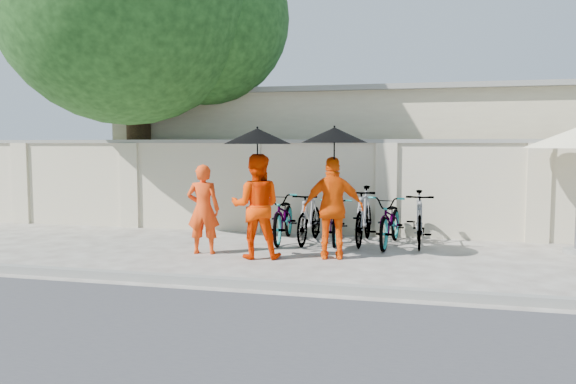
# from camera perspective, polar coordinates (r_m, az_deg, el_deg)

# --- Properties ---
(ground) EXTENTS (80.00, 80.00, 0.00)m
(ground) POSITION_cam_1_polar(r_m,az_deg,el_deg) (9.58, -3.49, -7.03)
(ground) COLOR #BCB8AD
(kerb) EXTENTS (40.00, 0.16, 0.12)m
(kerb) POSITION_cam_1_polar(r_m,az_deg,el_deg) (8.00, -7.11, -9.02)
(kerb) COLOR gray
(kerb) RESTS_ON ground
(compound_wall) EXTENTS (20.00, 0.30, 2.00)m
(compound_wall) POSITION_cam_1_polar(r_m,az_deg,el_deg) (12.32, 5.33, 0.32)
(compound_wall) COLOR beige
(compound_wall) RESTS_ON ground
(building_behind) EXTENTS (14.00, 6.00, 3.20)m
(building_behind) POSITION_cam_1_polar(r_m,az_deg,el_deg) (15.98, 10.87, 3.45)
(building_behind) COLOR beige
(building_behind) RESTS_ON ground
(shade_tree) EXTENTS (6.70, 6.20, 8.20)m
(shade_tree) POSITION_cam_1_polar(r_m,az_deg,el_deg) (13.90, -15.06, 17.70)
(shade_tree) COLOR #4C341C
(shade_tree) RESTS_ON ground
(monk_left) EXTENTS (0.65, 0.48, 1.62)m
(monk_left) POSITION_cam_1_polar(r_m,az_deg,el_deg) (10.21, -8.60, -1.74)
(monk_left) COLOR #FF4210
(monk_left) RESTS_ON ground
(monk_center) EXTENTS (1.00, 0.84, 1.81)m
(monk_center) POSITION_cam_1_polar(r_m,az_deg,el_deg) (9.71, -3.25, -1.45)
(monk_center) COLOR #FF3800
(monk_center) RESTS_ON ground
(parasol_center) EXTENTS (1.16, 1.16, 1.22)m
(parasol_center) POSITION_cam_1_polar(r_m,az_deg,el_deg) (9.56, -3.13, 5.68)
(parasol_center) COLOR black
(parasol_center) RESTS_ON ground
(monk_right) EXTENTS (1.09, 0.60, 1.76)m
(monk_right) POSITION_cam_1_polar(r_m,az_deg,el_deg) (9.65, 4.63, -1.64)
(monk_right) COLOR #FE5406
(monk_right) RESTS_ON ground
(parasol_right) EXTENTS (1.13, 1.13, 1.26)m
(parasol_right) POSITION_cam_1_polar(r_m,az_deg,el_deg) (9.51, 4.73, 5.78)
(parasol_right) COLOR black
(parasol_right) RESTS_ON ground
(bike_0) EXTENTS (0.84, 2.01, 1.03)m
(bike_0) POSITION_cam_1_polar(r_m,az_deg,el_deg) (11.37, -0.41, -2.49)
(bike_0) COLOR #929397
(bike_0) RESTS_ON ground
(bike_1) EXTENTS (0.59, 1.77, 1.05)m
(bike_1) POSITION_cam_1_polar(r_m,az_deg,el_deg) (11.22, 2.19, -2.56)
(bike_1) COLOR #929397
(bike_1) RESTS_ON ground
(bike_2) EXTENTS (0.77, 1.81, 0.93)m
(bike_2) POSITION_cam_1_polar(r_m,az_deg,el_deg) (11.30, 5.01, -2.83)
(bike_2) COLOR #929397
(bike_2) RESTS_ON ground
(bike_3) EXTENTS (0.62, 1.92, 1.14)m
(bike_3) POSITION_cam_1_polar(r_m,az_deg,el_deg) (11.21, 7.71, -2.37)
(bike_3) COLOR #929397
(bike_3) RESTS_ON ground
(bike_4) EXTENTS (0.87, 1.98, 1.01)m
(bike_4) POSITION_cam_1_polar(r_m,az_deg,el_deg) (11.06, 10.39, -2.85)
(bike_4) COLOR #929397
(bike_4) RESTS_ON ground
(bike_5) EXTENTS (0.55, 1.81, 1.08)m
(bike_5) POSITION_cam_1_polar(r_m,az_deg,el_deg) (11.12, 13.17, -2.67)
(bike_5) COLOR #929397
(bike_5) RESTS_ON ground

